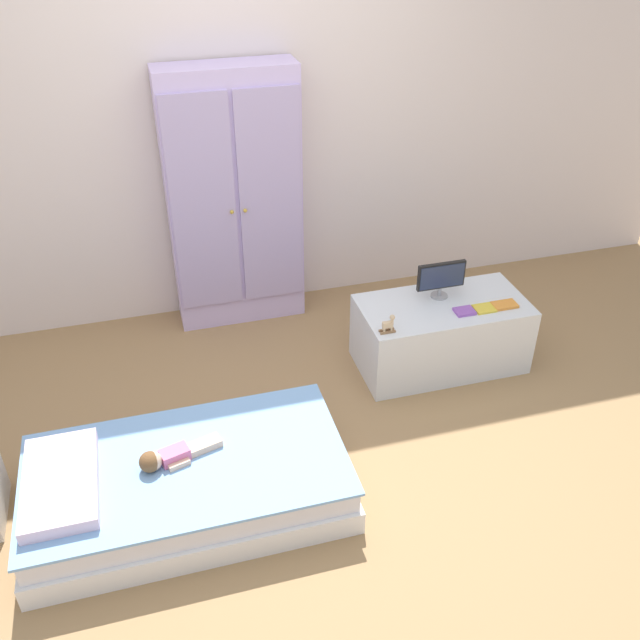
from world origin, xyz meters
TOP-DOWN VIEW (x-y plane):
  - ground_plane at (0.00, 0.00)m, footprint 10.00×10.00m
  - back_wall at (0.00, 1.57)m, footprint 6.40×0.05m
  - bed at (-0.55, -0.17)m, footprint 1.48×0.80m
  - pillow at (-1.09, -0.17)m, footprint 0.32×0.57m
  - doll at (-0.64, -0.15)m, footprint 0.39×0.18m
  - wardrobe at (-0.02, 1.40)m, footprint 0.81×0.29m
  - tv_stand at (1.03, 0.53)m, footprint 0.97×0.50m
  - tv_monitor at (1.03, 0.62)m, footprint 0.29×0.10m
  - rocking_horse_toy at (0.62, 0.36)m, footprint 0.09×0.04m
  - book_purple at (1.10, 0.42)m, footprint 0.11×0.09m
  - book_yellow at (1.22, 0.42)m, footprint 0.12×0.10m
  - book_orange at (1.35, 0.42)m, footprint 0.14×0.09m

SIDE VIEW (x-z plane):
  - ground_plane at x=0.00m, z-range -0.02..0.00m
  - bed at x=-0.55m, z-range 0.00..0.26m
  - tv_stand at x=1.03m, z-range 0.00..0.42m
  - pillow at x=-1.09m, z-range 0.26..0.32m
  - doll at x=-0.64m, z-range 0.25..0.34m
  - book_yellow at x=1.22m, z-range 0.42..0.43m
  - book_orange at x=1.35m, z-range 0.42..0.44m
  - book_purple at x=1.10m, z-range 0.42..0.44m
  - rocking_horse_toy at x=0.62m, z-range 0.41..0.52m
  - tv_monitor at x=1.03m, z-range 0.44..0.66m
  - wardrobe at x=-0.02m, z-range 0.00..1.63m
  - back_wall at x=0.00m, z-range 0.00..2.70m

